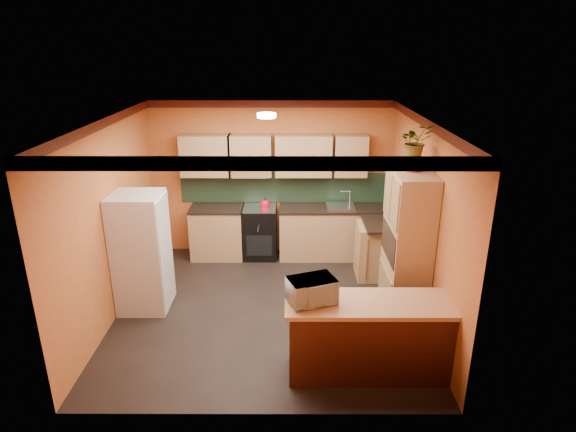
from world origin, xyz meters
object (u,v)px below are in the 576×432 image
at_px(stove, 260,232).
at_px(microwave, 312,290).
at_px(base_cabinets_back, 296,233).
at_px(pantry, 407,250).
at_px(breakfast_bar, 369,340).
at_px(fridge, 141,253).

xyz_separation_m(stove, microwave, (0.76, -3.22, 0.61)).
relative_size(base_cabinets_back, pantry, 1.74).
relative_size(pantry, breakfast_bar, 1.17).
height_order(fridge, microwave, fridge).
distance_m(base_cabinets_back, microwave, 3.29).
distance_m(fridge, pantry, 3.62).
distance_m(stove, microwave, 3.37).
xyz_separation_m(stove, pantry, (2.05, -2.09, 0.59)).
height_order(fridge, breakfast_bar, fridge).
relative_size(base_cabinets_back, stove, 4.01).
bearing_deg(microwave, breakfast_bar, -20.70).
distance_m(fridge, microwave, 2.75).
relative_size(stove, microwave, 1.81).
bearing_deg(pantry, base_cabinets_back, 124.32).
bearing_deg(fridge, breakfast_bar, -26.44).
bearing_deg(stove, breakfast_bar, -66.30).
height_order(stove, fridge, fridge).
distance_m(stove, fridge, 2.37).
distance_m(base_cabinets_back, fridge, 2.82).
bearing_deg(fridge, base_cabinets_back, 38.84).
distance_m(base_cabinets_back, breakfast_bar, 3.32).
bearing_deg(microwave, stove, 82.53).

